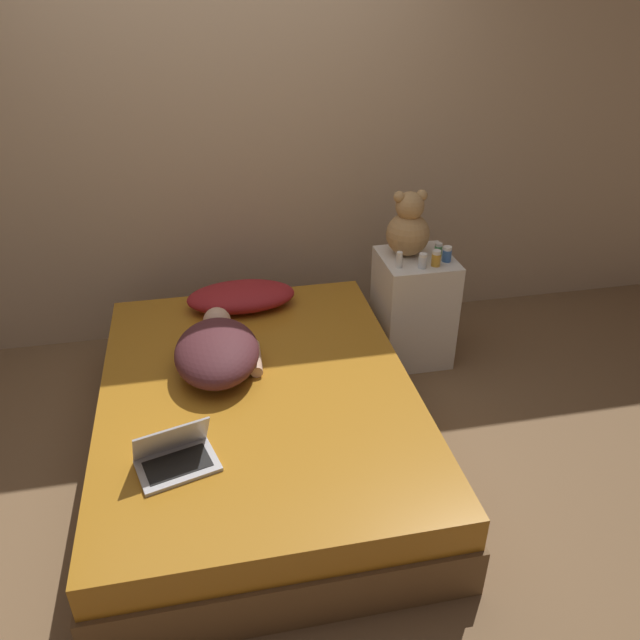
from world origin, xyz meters
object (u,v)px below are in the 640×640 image
at_px(laptop, 175,456).
at_px(teddy_bear, 408,227).
at_px(bottle_amber, 436,258).
at_px(bottle_clear, 423,261).
at_px(pillow, 241,297).
at_px(bottle_green, 438,250).
at_px(person_lying, 218,350).
at_px(bottle_blue, 447,254).
at_px(bottle_white, 399,260).

height_order(laptop, teddy_bear, teddy_bear).
relative_size(laptop, bottle_amber, 3.86).
xyz_separation_m(laptop, bottle_clear, (1.39, 1.02, 0.27)).
distance_m(pillow, bottle_amber, 1.14).
xyz_separation_m(bottle_green, bottle_clear, (-0.14, -0.14, 0.00)).
distance_m(pillow, person_lying, 0.62).
distance_m(laptop, bottle_amber, 1.82).
bearing_deg(teddy_bear, bottle_amber, -58.45).
bearing_deg(bottle_amber, bottle_blue, 29.02).
distance_m(pillow, bottle_clear, 1.06).
height_order(pillow, person_lying, person_lying).
bearing_deg(bottle_blue, bottle_green, 105.29).
relative_size(teddy_bear, bottle_green, 4.89).
height_order(bottle_green, bottle_amber, bottle_amber).
xyz_separation_m(laptop, bottle_green, (1.53, 1.16, 0.27)).
bearing_deg(teddy_bear, bottle_white, -121.11).
relative_size(bottle_green, bottle_clear, 0.92).
bearing_deg(laptop, bottle_clear, 20.49).
xyz_separation_m(teddy_bear, bottle_blue, (0.19, -0.14, -0.12)).
relative_size(person_lying, teddy_bear, 1.88).
height_order(pillow, laptop, laptop).
xyz_separation_m(person_lying, bottle_blue, (1.34, 0.41, 0.22)).
bearing_deg(bottle_blue, pillow, 171.14).
xyz_separation_m(person_lying, bottle_green, (1.32, 0.49, 0.21)).
bearing_deg(laptop, person_lying, 56.39).
distance_m(teddy_bear, bottle_amber, 0.25).
xyz_separation_m(pillow, bottle_clear, (1.00, -0.24, 0.24)).
xyz_separation_m(person_lying, bottle_amber, (1.26, 0.36, 0.22)).
height_order(person_lying, bottle_blue, bottle_blue).
bearing_deg(bottle_green, pillow, 174.86).
relative_size(person_lying, bottle_white, 7.76).
xyz_separation_m(bottle_blue, bottle_clear, (-0.17, -0.06, -0.00)).
bearing_deg(bottle_white, person_lying, -159.88).
height_order(teddy_bear, bottle_blue, teddy_bear).
relative_size(pillow, bottle_amber, 6.76).
bearing_deg(bottle_white, bottle_green, 21.30).
distance_m(teddy_bear, bottle_white, 0.23).
relative_size(laptop, bottle_blue, 4.04).
height_order(bottle_blue, bottle_white, bottle_white).
bearing_deg(bottle_amber, teddy_bear, 121.55).
bearing_deg(person_lying, bottle_blue, 20.09).
distance_m(bottle_amber, bottle_white, 0.21).
bearing_deg(bottle_white, bottle_clear, -12.93).
bearing_deg(person_lying, laptop, -104.73).
bearing_deg(bottle_amber, laptop, -145.00).
height_order(bottle_blue, bottle_clear, bottle_blue).
bearing_deg(person_lying, teddy_bear, 28.60).
height_order(teddy_bear, bottle_white, teddy_bear).
height_order(pillow, bottle_green, bottle_green).
distance_m(pillow, bottle_blue, 1.21).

